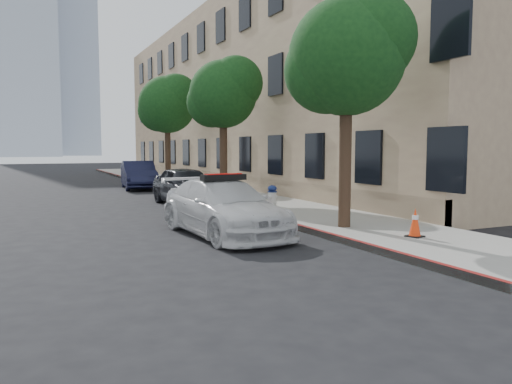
{
  "coord_description": "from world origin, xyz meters",
  "views": [
    {
      "loc": [
        -4.27,
        -12.04,
        2.08
      ],
      "look_at": [
        0.97,
        -1.0,
        1.0
      ],
      "focal_mm": 35.0,
      "sensor_mm": 36.0,
      "label": 1
    }
  ],
  "objects_px": {
    "parked_car_mid": "(186,186)",
    "fire_hydrant": "(272,200)",
    "traffic_cone": "(415,223)",
    "police_car": "(224,207)",
    "parked_car_far": "(139,175)"
  },
  "relations": [
    {
      "from": "traffic_cone",
      "to": "police_car",
      "type": "bearing_deg",
      "value": 140.08
    },
    {
      "from": "parked_car_mid",
      "to": "traffic_cone",
      "type": "xyz_separation_m",
      "value": [
        2.27,
        -9.27,
        -0.24
      ]
    },
    {
      "from": "parked_car_mid",
      "to": "traffic_cone",
      "type": "height_order",
      "value": "parked_car_mid"
    },
    {
      "from": "police_car",
      "to": "parked_car_far",
      "type": "distance_m",
      "value": 14.46
    },
    {
      "from": "parked_car_mid",
      "to": "fire_hydrant",
      "type": "xyz_separation_m",
      "value": [
        1.15,
        -4.65,
        -0.14
      ]
    },
    {
      "from": "fire_hydrant",
      "to": "traffic_cone",
      "type": "relative_size",
      "value": 1.35
    },
    {
      "from": "police_car",
      "to": "parked_car_far",
      "type": "xyz_separation_m",
      "value": [
        1.09,
        14.42,
        0.04
      ]
    },
    {
      "from": "police_car",
      "to": "fire_hydrant",
      "type": "relative_size",
      "value": 5.5
    },
    {
      "from": "fire_hydrant",
      "to": "traffic_cone",
      "type": "height_order",
      "value": "fire_hydrant"
    },
    {
      "from": "police_car",
      "to": "fire_hydrant",
      "type": "height_order",
      "value": "police_car"
    },
    {
      "from": "fire_hydrant",
      "to": "parked_car_mid",
      "type": "bearing_deg",
      "value": 80.39
    },
    {
      "from": "parked_car_mid",
      "to": "traffic_cone",
      "type": "distance_m",
      "value": 9.55
    },
    {
      "from": "police_car",
      "to": "traffic_cone",
      "type": "height_order",
      "value": "police_car"
    },
    {
      "from": "police_car",
      "to": "parked_car_far",
      "type": "bearing_deg",
      "value": 81.91
    },
    {
      "from": "police_car",
      "to": "traffic_cone",
      "type": "bearing_deg",
      "value": -43.69
    }
  ]
}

